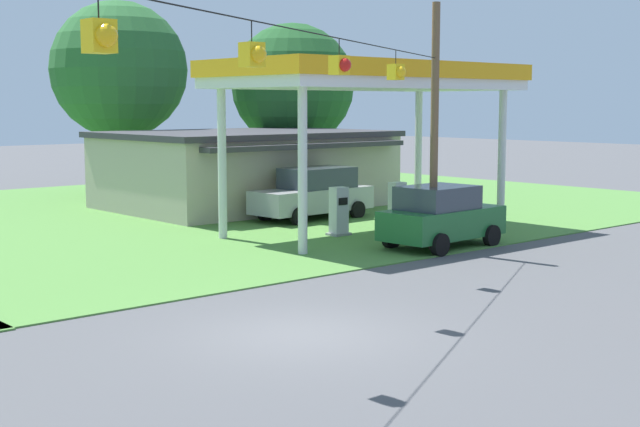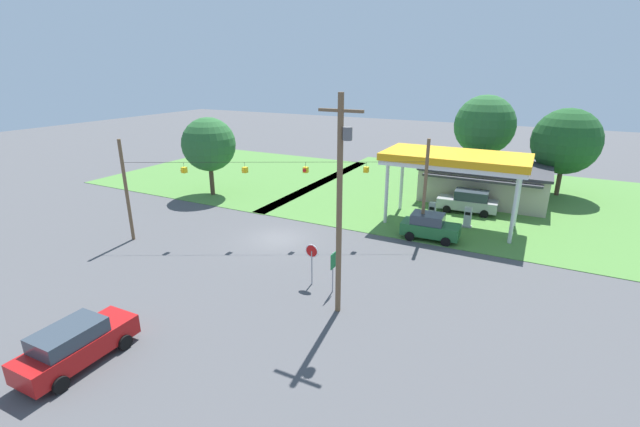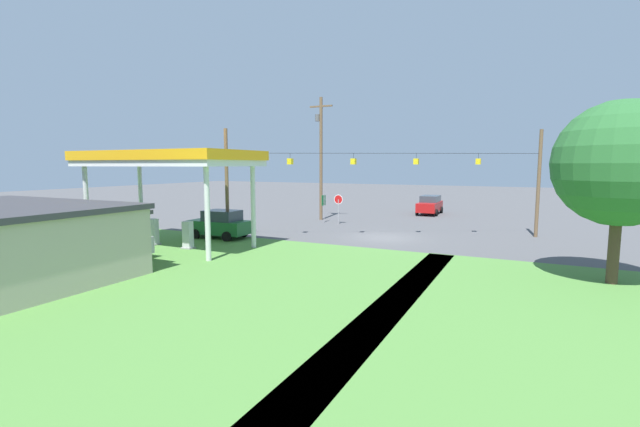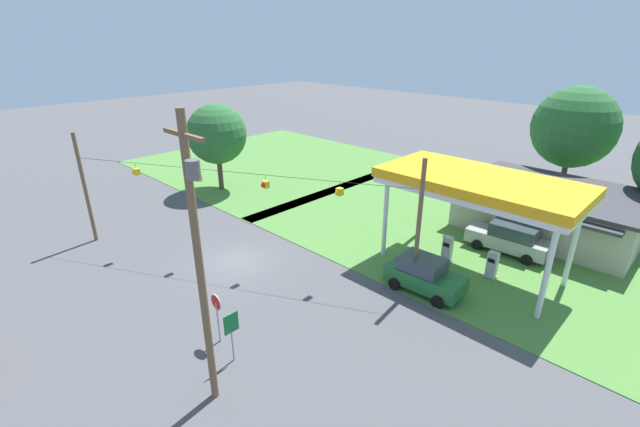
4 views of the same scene
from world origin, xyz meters
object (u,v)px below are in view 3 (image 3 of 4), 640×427
route_sign (324,203)px  stop_sign_roadside (338,203)px  car_on_crossroad (430,205)px  utility_pole_main (321,152)px  fuel_pump_far (153,233)px  tree_west_verge (621,164)px  fuel_pump_near (188,236)px  gas_station_canopy (167,160)px  car_at_pumps_rear (105,240)px  car_at_pumps_front (220,224)px

route_sign → stop_sign_roadside: bearing=169.3°
car_on_crossroad → utility_pole_main: 13.10m
fuel_pump_far → tree_west_verge: bearing=-175.1°
fuel_pump_near → utility_pole_main: bearing=-93.6°
gas_station_canopy → route_sign: 15.15m
fuel_pump_near → route_sign: 14.48m
stop_sign_roadside → tree_west_verge: 21.65m
tree_west_verge → fuel_pump_far: bearing=4.9°
car_at_pumps_rear → car_on_crossroad: car_at_pumps_rear is taller
car_at_pumps_rear → car_on_crossroad: size_ratio=1.03×
car_at_pumps_front → route_sign: size_ratio=1.76×
stop_sign_roadside → utility_pole_main: utility_pole_main is taller
car_at_pumps_front → utility_pole_main: 13.25m
car_at_pumps_front → car_at_pumps_rear: bearing=76.5°
fuel_pump_near → fuel_pump_far: 2.82m
car_at_pumps_front → utility_pole_main: (-1.73, -12.09, 5.14)m
utility_pole_main → tree_west_verge: 24.69m
car_at_pumps_rear → stop_sign_roadside: (-5.85, -17.88, 0.80)m
fuel_pump_near → car_at_pumps_rear: bearing=60.1°
stop_sign_roadside → fuel_pump_far: bearing=-114.7°
gas_station_canopy → car_at_pumps_front: 5.82m
car_on_crossroad → gas_station_canopy: bearing=-24.0°
car_on_crossroad → tree_west_verge: 26.25m
car_at_pumps_rear → stop_sign_roadside: stop_sign_roadside is taller
gas_station_canopy → fuel_pump_near: 4.71m
fuel_pump_near → car_on_crossroad: size_ratio=0.34×
route_sign → utility_pole_main: 4.84m
car_at_pumps_front → route_sign: route_sign is taller
fuel_pump_far → stop_sign_roadside: 15.46m
tree_west_verge → route_sign: bearing=-32.4°
car_at_pumps_front → gas_station_canopy: bearing=77.5°
gas_station_canopy → route_sign: (-3.52, -14.30, -3.57)m
gas_station_canopy → tree_west_verge: (-22.81, -2.08, -0.25)m
car_at_pumps_rear → gas_station_canopy: bearing=75.5°
gas_station_canopy → fuel_pump_near: size_ratio=6.50×
gas_station_canopy → fuel_pump_far: bearing=-0.1°
tree_west_verge → fuel_pump_near: bearing=5.5°
gas_station_canopy → fuel_pump_near: gas_station_canopy is taller
tree_west_verge → car_at_pumps_front: bearing=-4.6°
car_at_pumps_front → tree_west_verge: 22.57m
fuel_pump_near → car_at_pumps_front: car_at_pumps_front is taller
fuel_pump_near → car_at_pumps_rear: 4.46m
car_on_crossroad → utility_pole_main: (8.06, 8.95, 5.15)m
fuel_pump_far → route_sign: bearing=-109.0°
car_at_pumps_front → car_on_crossroad: car_at_pumps_front is taller
gas_station_canopy → car_at_pumps_front: gas_station_canopy is taller
car_at_pumps_rear → tree_west_verge: 24.69m
stop_sign_roadside → tree_west_verge: (-17.77, 11.93, 3.22)m
stop_sign_roadside → route_sign: 1.54m
car_at_pumps_front → stop_sign_roadside: size_ratio=1.69×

